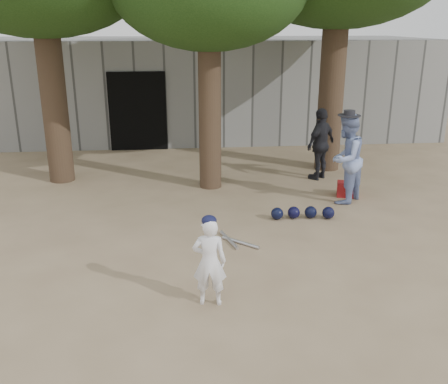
{
  "coord_description": "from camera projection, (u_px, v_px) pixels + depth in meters",
  "views": [
    {
      "loc": [
        -0.1,
        -6.39,
        3.48
      ],
      "look_at": [
        0.6,
        1.0,
        0.95
      ],
      "focal_mm": 40.0,
      "sensor_mm": 36.0,
      "label": 1
    }
  ],
  "objects": [
    {
      "name": "back_building",
      "position": [
        179.0,
        86.0,
        16.4
      ],
      "size": [
        16.0,
        5.24,
        3.0
      ],
      "color": "gray",
      "rests_on": "ground"
    },
    {
      "name": "spectator_blue",
      "position": [
        346.0,
        159.0,
        9.93
      ],
      "size": [
        1.1,
        1.11,
        1.8
      ],
      "primitive_type": "imported",
      "rotation": [
        0.0,
        0.0,
        3.96
      ],
      "color": "#7E91C4",
      "rests_on": "ground"
    },
    {
      "name": "red_bag",
      "position": [
        347.0,
        189.0,
        10.49
      ],
      "size": [
        0.49,
        0.43,
        0.3
      ],
      "primitive_type": "cube",
      "rotation": [
        0.0,
        0.0,
        -0.29
      ],
      "color": "maroon",
      "rests_on": "ground"
    },
    {
      "name": "ground",
      "position": [
        189.0,
        278.0,
        7.15
      ],
      "size": [
        70.0,
        70.0,
        0.0
      ],
      "primitive_type": "plane",
      "color": "#937C5E",
      "rests_on": "ground"
    },
    {
      "name": "helmet_row",
      "position": [
        303.0,
        213.0,
        9.29
      ],
      "size": [
        1.19,
        0.3,
        0.23
      ],
      "color": "black",
      "rests_on": "ground"
    },
    {
      "name": "bat_pile",
      "position": [
        235.0,
        241.0,
        8.29
      ],
      "size": [
        0.6,
        0.73,
        0.06
      ],
      "color": "#B7B7BE",
      "rests_on": "ground"
    },
    {
      "name": "boy_player",
      "position": [
        209.0,
        262.0,
        6.33
      ],
      "size": [
        0.47,
        0.34,
        1.19
      ],
      "primitive_type": "imported",
      "rotation": [
        0.0,
        0.0,
        3.02
      ],
      "color": "white",
      "rests_on": "ground"
    },
    {
      "name": "spectator_dark",
      "position": [
        321.0,
        144.0,
        11.46
      ],
      "size": [
        1.0,
        0.94,
        1.66
      ],
      "primitive_type": "imported",
      "rotation": [
        0.0,
        0.0,
        3.85
      ],
      "color": "black",
      "rests_on": "ground"
    }
  ]
}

